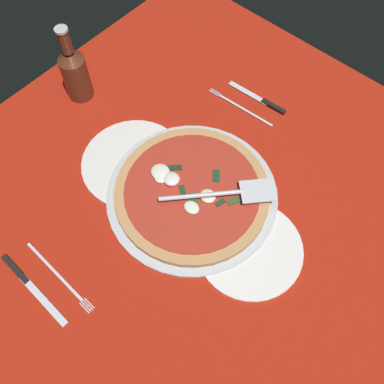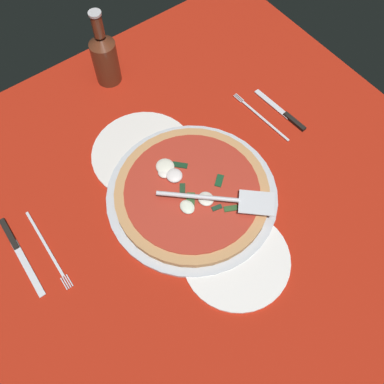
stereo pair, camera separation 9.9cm
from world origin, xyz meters
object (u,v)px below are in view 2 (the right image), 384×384
object	(u,v)px
place_setting_far	(273,116)
beer_bottle	(105,57)
dinner_plate_right	(236,259)
place_setting_near	(33,250)
dinner_plate_left	(143,154)
pizza	(192,192)
pizza_server	(222,199)

from	to	relation	value
place_setting_far	beer_bottle	xyz separation A→B (cm)	(-35.92, -26.78, 7.91)
dinner_plate_right	place_setting_far	world-z (taller)	place_setting_far
place_setting_near	beer_bottle	world-z (taller)	beer_bottle
dinner_plate_left	dinner_plate_right	world-z (taller)	same
dinner_plate_right	pizza	bearing A→B (deg)	174.92
dinner_plate_right	beer_bottle	distance (cm)	60.90
dinner_plate_left	beer_bottle	world-z (taller)	beer_bottle
place_setting_near	pizza	bearing A→B (deg)	76.38
dinner_plate_right	beer_bottle	world-z (taller)	beer_bottle
beer_bottle	pizza	bearing A→B (deg)	-5.14
beer_bottle	pizza_server	bearing A→B (deg)	-0.43
pizza_server	place_setting_near	world-z (taller)	pizza_server
pizza	place_setting_far	bearing A→B (deg)	101.31
dinner_plate_left	dinner_plate_right	distance (cm)	34.40
dinner_plate_left	pizza	size ratio (longest dim) A/B	0.71
dinner_plate_left	place_setting_far	distance (cm)	34.56
dinner_plate_right	place_setting_near	bearing A→B (deg)	-129.50
place_setting_far	beer_bottle	world-z (taller)	beer_bottle
dinner_plate_left	pizza	bearing A→B (deg)	8.65
pizza_server	dinner_plate_left	bearing A→B (deg)	147.07
place_setting_near	place_setting_far	size ratio (longest dim) A/B	1.13
dinner_plate_left	pizza_server	distance (cm)	24.07
place_setting_far	pizza_server	bearing A→B (deg)	111.46
dinner_plate_right	beer_bottle	bearing A→B (deg)	174.88
pizza	place_setting_far	size ratio (longest dim) A/B	1.76
dinner_plate_right	place_setting_far	size ratio (longest dim) A/B	1.15
dinner_plate_right	place_setting_far	bearing A→B (deg)	126.99
dinner_plate_left	place_setting_near	distance (cm)	33.64
place_setting_near	place_setting_far	bearing A→B (deg)	88.62
dinner_plate_right	pizza_server	size ratio (longest dim) A/B	1.08
pizza_server	place_setting_far	distance (cm)	30.33
dinner_plate_left	place_setting_far	xyz separation A→B (cm)	(10.15, 33.04, -0.14)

